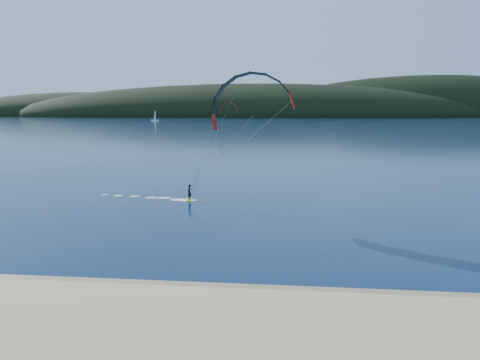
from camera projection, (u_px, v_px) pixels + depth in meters
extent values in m
plane|color=#071738|center=(150.00, 339.00, 17.47)|extent=(1800.00, 1800.00, 0.00)
cube|color=#967857|center=(177.00, 292.00, 21.88)|extent=(220.00, 2.50, 0.10)
ellipsoid|color=black|center=(251.00, 117.00, 729.79)|extent=(840.00, 280.00, 110.00)
ellipsoid|color=black|center=(432.00, 117.00, 738.65)|extent=(600.00, 240.00, 140.00)
ellipsoid|color=black|center=(81.00, 116.00, 821.14)|extent=(520.00, 220.00, 90.00)
cube|color=#B6CE18|center=(189.00, 200.00, 44.56)|extent=(0.47, 1.34, 0.08)
imported|color=black|center=(189.00, 192.00, 44.42)|extent=(0.41, 0.61, 1.63)
cylinder|color=gray|center=(220.00, 155.00, 41.41)|extent=(0.02, 0.02, 10.72)
cube|color=#B6CE18|center=(220.00, 130.00, 216.34)|extent=(1.37, 1.60, 0.09)
imported|color=black|center=(220.00, 128.00, 216.18)|extent=(1.17, 1.22, 1.98)
cylinder|color=gray|center=(225.00, 119.00, 212.98)|extent=(0.02, 0.02, 10.03)
cube|color=white|center=(155.00, 120.00, 414.44)|extent=(7.71, 3.67, 1.30)
cylinder|color=white|center=(155.00, 115.00, 413.63)|extent=(0.19, 0.19, 10.18)
cube|color=white|center=(155.00, 115.00, 414.90)|extent=(0.48, 2.38, 7.40)
cube|color=white|center=(154.00, 117.00, 412.46)|extent=(0.38, 1.83, 4.63)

